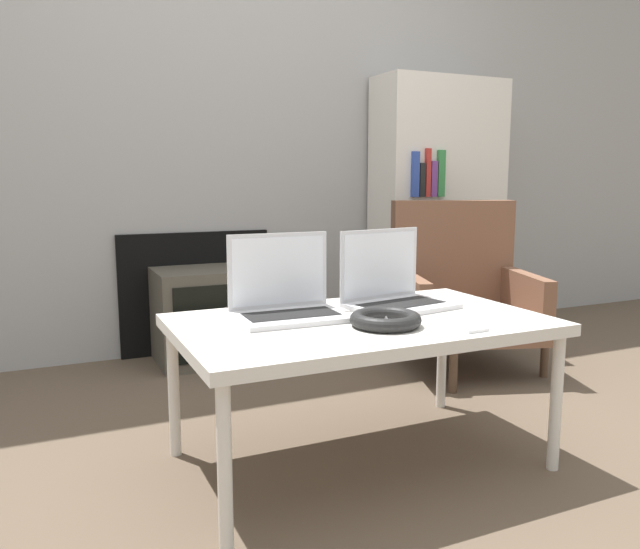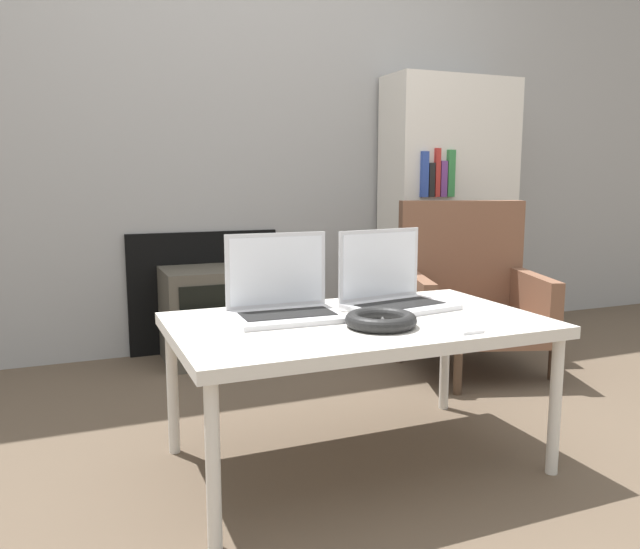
{
  "view_description": "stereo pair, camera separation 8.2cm",
  "coord_description": "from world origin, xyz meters",
  "px_view_note": "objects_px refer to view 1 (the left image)",
  "views": [
    {
      "loc": [
        -0.89,
        -1.47,
        0.89
      ],
      "look_at": [
        0.0,
        0.48,
        0.56
      ],
      "focal_mm": 35.0,
      "sensor_mm": 36.0,
      "label": 1
    },
    {
      "loc": [
        -0.81,
        -1.5,
        0.89
      ],
      "look_at": [
        0.0,
        0.48,
        0.56
      ],
      "focal_mm": 35.0,
      "sensor_mm": 36.0,
      "label": 2
    }
  ],
  "objects_px": {
    "laptop_left": "(286,298)",
    "laptop_right": "(393,289)",
    "armchair": "(460,288)",
    "phone": "(463,326)",
    "tv": "(206,315)",
    "headphones": "(386,319)"
  },
  "relations": [
    {
      "from": "headphones",
      "to": "phone",
      "type": "distance_m",
      "value": 0.22
    },
    {
      "from": "tv",
      "to": "armchair",
      "type": "relative_size",
      "value": 0.61
    },
    {
      "from": "laptop_right",
      "to": "armchair",
      "type": "distance_m",
      "value": 0.99
    },
    {
      "from": "headphones",
      "to": "laptop_left",
      "type": "bearing_deg",
      "value": 131.78
    },
    {
      "from": "laptop_right",
      "to": "phone",
      "type": "relative_size",
      "value": 2.49
    },
    {
      "from": "laptop_right",
      "to": "headphones",
      "type": "distance_m",
      "value": 0.3
    },
    {
      "from": "laptop_right",
      "to": "laptop_left",
      "type": "bearing_deg",
      "value": 170.37
    },
    {
      "from": "armchair",
      "to": "headphones",
      "type": "bearing_deg",
      "value": -118.42
    },
    {
      "from": "phone",
      "to": "laptop_left",
      "type": "bearing_deg",
      "value": 139.96
    },
    {
      "from": "tv",
      "to": "phone",
      "type": "bearing_deg",
      "value": -76.08
    },
    {
      "from": "armchair",
      "to": "phone",
      "type": "bearing_deg",
      "value": -108.43
    },
    {
      "from": "laptop_left",
      "to": "laptop_right",
      "type": "bearing_deg",
      "value": 1.55
    },
    {
      "from": "headphones",
      "to": "armchair",
      "type": "height_order",
      "value": "armchair"
    },
    {
      "from": "tv",
      "to": "headphones",
      "type": "bearing_deg",
      "value": -82.78
    },
    {
      "from": "laptop_right",
      "to": "armchair",
      "type": "relative_size",
      "value": 0.47
    },
    {
      "from": "armchair",
      "to": "laptop_left",
      "type": "bearing_deg",
      "value": -132.81
    },
    {
      "from": "laptop_right",
      "to": "armchair",
      "type": "xyz_separation_m",
      "value": [
        0.76,
        0.63,
        -0.15
      ]
    },
    {
      "from": "laptop_left",
      "to": "laptop_right",
      "type": "relative_size",
      "value": 0.92
    },
    {
      "from": "headphones",
      "to": "armchair",
      "type": "distance_m",
      "value": 1.27
    },
    {
      "from": "laptop_left",
      "to": "laptop_right",
      "type": "distance_m",
      "value": 0.38
    },
    {
      "from": "phone",
      "to": "headphones",
      "type": "bearing_deg",
      "value": 151.91
    },
    {
      "from": "armchair",
      "to": "laptop_right",
      "type": "bearing_deg",
      "value": -121.93
    }
  ]
}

